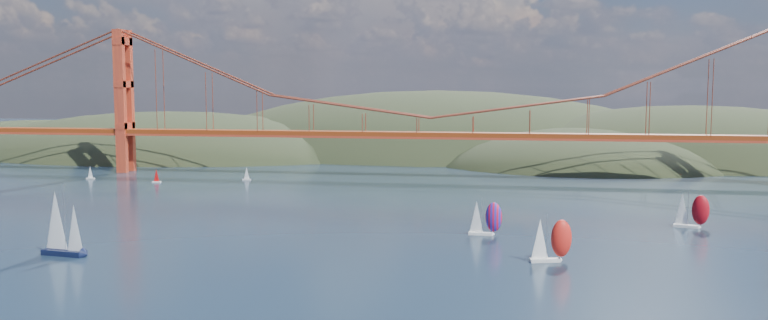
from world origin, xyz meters
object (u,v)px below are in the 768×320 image
(sloop_navy, at_px, (61,224))
(racer_3, at_px, (691,210))
(racer_rwb, at_px, (485,217))
(racer_0, at_px, (550,239))

(sloop_navy, relative_size, racer_3, 1.58)
(sloop_navy, distance_m, racer_3, 139.61)
(racer_3, distance_m, racer_rwb, 50.76)
(sloop_navy, xyz_separation_m, racer_3, (129.77, 51.44, -2.03))
(racer_3, bearing_deg, sloop_navy, -142.72)
(sloop_navy, bearing_deg, racer_3, 29.46)
(racer_rwb, bearing_deg, racer_0, -56.02)
(sloop_navy, bearing_deg, racer_rwb, 30.57)
(racer_0, xyz_separation_m, racer_rwb, (-13.26, 23.69, -0.31))
(racer_3, xyz_separation_m, racer_rwb, (-47.80, -17.09, -0.21))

